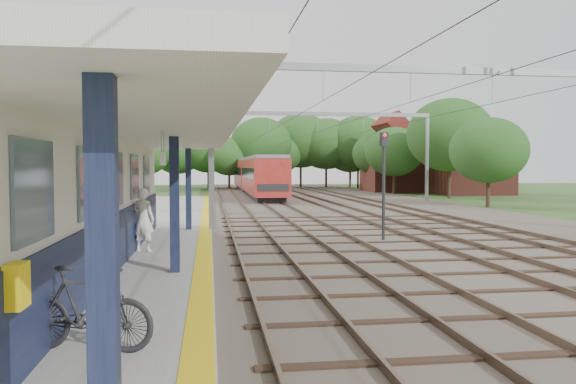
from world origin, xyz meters
TOP-DOWN VIEW (x-y plane):
  - ground at (0.00, 0.00)m, footprint 160.00×160.00m
  - ballast_bed at (4.00, 30.00)m, footprint 18.00×90.00m
  - platform at (-7.50, 14.00)m, footprint 5.00×52.00m
  - yellow_stripe at (-5.25, 14.00)m, footprint 0.45×52.00m
  - station_building at (-8.88, 7.00)m, footprint 3.41×18.00m
  - canopy at (-7.77, 6.00)m, footprint 6.40×20.00m
  - rail_tracks at (1.50, 30.00)m, footprint 11.80×88.00m
  - catenary_system at (3.39, 25.28)m, footprint 17.22×88.00m
  - tree_band at (3.84, 57.12)m, footprint 31.72×30.88m
  - house_near at (21.00, 46.00)m, footprint 7.00×6.12m
  - house_far at (16.00, 52.00)m, footprint 8.00×6.12m
  - person at (-7.01, 9.37)m, footprint 0.79×0.65m
  - bicycle at (-6.76, 0.37)m, footprint 2.00×1.06m
  - train at (-0.50, 49.72)m, footprint 2.72×33.86m
  - signal_post at (1.35, 12.72)m, footprint 0.32×0.29m

SIDE VIEW (x-z plane):
  - ground at x=0.00m, z-range 0.00..0.00m
  - ballast_bed at x=4.00m, z-range 0.00..0.10m
  - platform at x=-7.50m, z-range 0.00..0.35m
  - rail_tracks at x=1.50m, z-range 0.10..0.25m
  - yellow_stripe at x=-5.25m, z-range 0.35..0.36m
  - bicycle at x=-6.76m, z-range 0.35..1.51m
  - person at x=-7.01m, z-range 0.35..2.22m
  - train at x=-0.50m, z-range 0.21..3.80m
  - station_building at x=-8.88m, z-range 0.34..3.74m
  - signal_post at x=1.35m, z-range 0.48..4.58m
  - house_near at x=21.00m, z-range -0.96..6.93m
  - house_far at x=16.00m, z-range -1.09..7.56m
  - canopy at x=-7.77m, z-range 1.92..5.36m
  - tree_band at x=3.84m, z-range 0.51..9.33m
  - catenary_system at x=3.39m, z-range 2.01..9.01m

